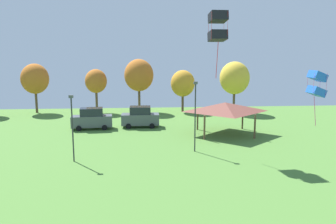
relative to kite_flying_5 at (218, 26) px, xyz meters
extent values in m
cube|color=black|center=(0.00, 0.00, 0.82)|extent=(1.59, 1.70, 1.06)
cube|color=black|center=(0.00, 0.00, -0.80)|extent=(1.59, 1.70, 1.06)
cylinder|color=red|center=(-0.70, -0.70, 0.01)|extent=(0.02, 0.02, 2.43)
cylinder|color=red|center=(0.70, -0.70, 0.01)|extent=(0.02, 0.02, 2.43)
cylinder|color=red|center=(-0.70, 0.70, 0.01)|extent=(0.02, 0.02, 2.43)
cylinder|color=red|center=(0.70, 0.70, 0.01)|extent=(0.02, 0.02, 2.43)
cylinder|color=red|center=(0.00, 0.00, -2.96)|extent=(0.09, 0.51, 3.25)
cube|color=blue|center=(8.09, -2.61, -4.21)|extent=(1.54, 1.42, 1.02)
cube|color=blue|center=(8.09, -2.61, -5.51)|extent=(1.54, 1.42, 1.02)
cylinder|color=#E54C93|center=(7.53, -3.17, -4.86)|extent=(0.02, 0.02, 1.95)
cylinder|color=#E54C93|center=(8.65, -3.17, -4.86)|extent=(0.02, 0.02, 1.95)
cylinder|color=#E54C93|center=(7.53, -2.05, -4.86)|extent=(0.02, 0.02, 1.95)
cylinder|color=#E54C93|center=(8.65, -2.05, -4.86)|extent=(0.02, 0.02, 1.95)
cylinder|color=#E54C93|center=(8.09, -2.61, -7.24)|extent=(0.42, 0.13, 2.60)
cube|color=#4C5156|center=(-12.78, 10.39, -10.45)|extent=(4.93, 2.15, 1.32)
cube|color=#1E232D|center=(-12.78, 10.39, -9.33)|extent=(2.77, 1.81, 0.92)
cylinder|color=black|center=(-11.22, 9.67, -11.11)|extent=(0.66, 0.28, 0.64)
cylinder|color=black|center=(-11.38, 11.38, -11.11)|extent=(0.66, 0.28, 0.64)
cylinder|color=black|center=(-14.18, 9.40, -11.11)|extent=(0.66, 0.28, 0.64)
cylinder|color=black|center=(-14.33, 11.11, -11.11)|extent=(0.66, 0.28, 0.64)
cube|color=#4C5156|center=(-7.01, 11.12, -10.45)|extent=(4.57, 1.88, 1.31)
cube|color=#1E232D|center=(-7.01, 11.12, -9.33)|extent=(2.52, 1.72, 0.92)
cylinder|color=black|center=(-5.60, 10.18, -11.11)|extent=(0.64, 0.23, 0.64)
cylinder|color=black|center=(-5.59, 12.02, -11.11)|extent=(0.64, 0.23, 0.64)
cylinder|color=black|center=(-8.43, 10.21, -11.11)|extent=(0.64, 0.23, 0.64)
cylinder|color=black|center=(-8.41, 12.05, -11.11)|extent=(0.64, 0.23, 0.64)
cylinder|color=brown|center=(-0.22, 4.50, -10.13)|extent=(0.20, 0.20, 2.60)
cylinder|color=brown|center=(5.21, 4.50, -10.13)|extent=(0.20, 0.20, 2.60)
cylinder|color=brown|center=(-0.22, 9.19, -10.13)|extent=(0.20, 0.20, 2.60)
cylinder|color=brown|center=(5.21, 9.19, -10.13)|extent=(0.20, 0.20, 2.60)
pyramid|color=brown|center=(2.49, 6.84, -8.33)|extent=(7.03, 6.07, 1.00)
cylinder|color=#2D2D33|center=(-1.88, 0.19, -8.27)|extent=(0.12, 0.12, 6.32)
cube|color=#4C4C51|center=(-1.88, 0.19, -4.98)|extent=(0.36, 0.20, 0.24)
cylinder|color=#2D2D33|center=(-12.62, -2.03, -8.69)|extent=(0.12, 0.12, 5.48)
cube|color=#4C4C51|center=(-12.62, -2.03, -5.83)|extent=(0.36, 0.20, 0.24)
cylinder|color=brown|center=(-22.56, 22.17, -9.64)|extent=(0.36, 0.36, 3.58)
ellipsoid|color=#BC6623|center=(-22.56, 22.17, -6.32)|extent=(4.06, 4.06, 4.47)
cylinder|color=brown|center=(-13.59, 21.84, -9.67)|extent=(0.36, 0.36, 3.52)
ellipsoid|color=#BC6623|center=(-13.59, 21.84, -6.69)|extent=(3.24, 3.24, 3.56)
cylinder|color=brown|center=(-7.19, 21.94, -9.47)|extent=(0.36, 0.36, 3.92)
ellipsoid|color=#BC6623|center=(-7.19, 21.94, -5.86)|extent=(4.39, 4.39, 4.83)
cylinder|color=brown|center=(-0.59, 21.59, -9.95)|extent=(0.36, 0.36, 2.96)
ellipsoid|color=gold|center=(-0.59, 21.59, -7.10)|extent=(3.64, 3.64, 4.01)
cylinder|color=brown|center=(6.99, 20.22, -9.65)|extent=(0.36, 0.36, 3.55)
ellipsoid|color=gold|center=(6.99, 20.22, -6.22)|extent=(4.42, 4.42, 4.86)
camera|label=1|loc=(-6.72, -31.70, -1.92)|focal=38.00mm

